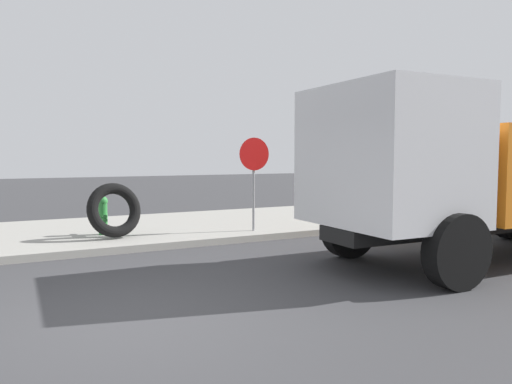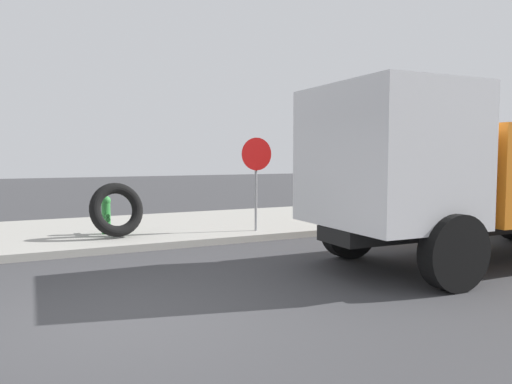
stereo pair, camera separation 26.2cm
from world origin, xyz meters
name	(u,v)px [view 2 (the right image)]	position (x,y,z in m)	size (l,w,h in m)	color
ground_plane	(121,321)	(0.00, 0.00, 0.00)	(80.00, 80.00, 0.00)	#38383A
sidewalk_curb	(67,234)	(0.00, 6.50, 0.07)	(36.00, 5.00, 0.15)	#99968E
fire_hydrant	(106,214)	(0.76, 5.65, 0.61)	(0.22, 0.50, 0.86)	#2D8438
loose_tire	(117,210)	(0.89, 5.06, 0.75)	(1.18, 1.18, 0.24)	black
stop_sign	(256,166)	(4.00, 4.59, 1.66)	(0.76, 0.08, 2.18)	gray
dump_truck_orange	(488,172)	(6.59, 0.42, 1.61)	(7.06, 2.94, 3.00)	orange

